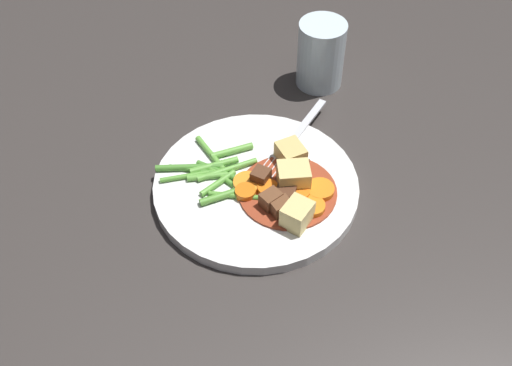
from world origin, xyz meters
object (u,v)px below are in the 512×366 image
dinner_plate (256,187)px  potato_chunk_1 (291,154)px  carrot_slice_5 (320,190)px  carrot_slice_3 (245,192)px  carrot_slice_4 (312,207)px  meat_chunk_1 (286,194)px  fork (291,141)px  water_glass (321,54)px  potato_chunk_2 (294,176)px  potato_chunk_0 (297,215)px  carrot_slice_0 (300,194)px  carrot_slice_2 (247,184)px  meat_chunk_3 (281,207)px  carrot_slice_1 (268,189)px  meat_chunk_0 (298,170)px  meat_chunk_4 (261,178)px  meat_chunk_2 (271,200)px

dinner_plate → potato_chunk_1: bearing=47.7°
carrot_slice_5 → potato_chunk_1: bearing=129.1°
carrot_slice_3 → carrot_slice_4: 0.08m
dinner_plate → meat_chunk_1: 0.05m
fork → water_glass: (0.03, 0.15, 0.03)m
potato_chunk_2 → carrot_slice_4: bearing=-55.4°
potato_chunk_0 → meat_chunk_1: bearing=114.4°
carrot_slice_0 → carrot_slice_2: (-0.06, 0.01, -0.00)m
carrot_slice_5 → meat_chunk_3: bearing=-140.4°
dinner_plate → carrot_slice_1: bearing=-40.4°
fork → carrot_slice_5: bearing=-63.7°
meat_chunk_3 → meat_chunk_1: bearing=79.9°
carrot_slice_3 → fork: bearing=64.4°
potato_chunk_0 → carrot_slice_3: bearing=151.9°
carrot_slice_5 → water_glass: water_glass is taller
carrot_slice_2 → fork: bearing=60.9°
carrot_slice_1 → water_glass: 0.25m
potato_chunk_1 → potato_chunk_2: potato_chunk_2 is taller
potato_chunk_2 → meat_chunk_0: 0.02m
potato_chunk_2 → carrot_slice_3: bearing=-157.0°
potato_chunk_1 → meat_chunk_1: size_ratio=1.41×
carrot_slice_0 → carrot_slice_5: (0.02, 0.01, -0.00)m
carrot_slice_1 → meat_chunk_4: (-0.01, 0.01, 0.01)m
carrot_slice_5 → fork: (-0.04, 0.09, -0.00)m
meat_chunk_4 → dinner_plate: bearing=164.6°
carrot_slice_1 → meat_chunk_3: 0.04m
water_glass → carrot_slice_0: bearing=-92.3°
dinner_plate → carrot_slice_0: (0.06, -0.02, 0.01)m
carrot_slice_1 → carrot_slice_5: 0.06m
carrot_slice_2 → carrot_slice_5: bearing=-0.3°
carrot_slice_1 → meat_chunk_3: meat_chunk_3 is taller
carrot_slice_4 → meat_chunk_1: bearing=157.1°
meat_chunk_0 → meat_chunk_3: size_ratio=1.20×
carrot_slice_5 → meat_chunk_2: 0.06m
carrot_slice_1 → meat_chunk_2: bearing=-74.9°
carrot_slice_3 → meat_chunk_3: meat_chunk_3 is taller
carrot_slice_3 → potato_chunk_2: 0.06m
potato_chunk_2 → meat_chunk_1: potato_chunk_2 is taller
potato_chunk_2 → water_glass: bearing=85.1°
meat_chunk_3 → water_glass: size_ratio=0.24×
carrot_slice_0 → fork: 0.10m
potato_chunk_0 → meat_chunk_0: size_ratio=1.23×
dinner_plate → carrot_slice_1: (0.02, -0.01, 0.01)m
carrot_slice_2 → meat_chunk_1: bearing=-16.5°
carrot_slice_5 → meat_chunk_0: bearing=137.5°
meat_chunk_4 → fork: meat_chunk_4 is taller
carrot_slice_3 → meat_chunk_4: (0.02, 0.02, 0.01)m
carrot_slice_3 → carrot_slice_4: bearing=-9.2°
dinner_plate → carrot_slice_1: 0.02m
fork → carrot_slice_4: bearing=-73.1°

